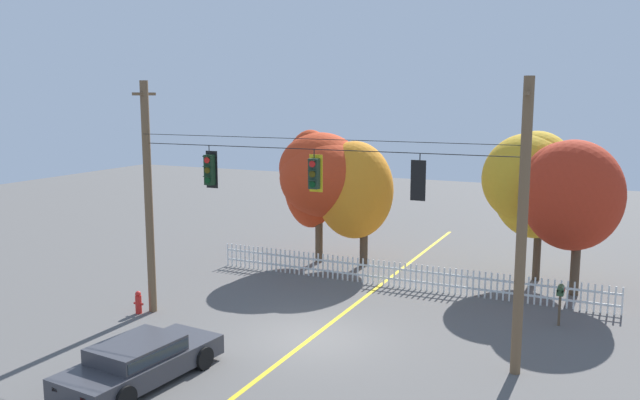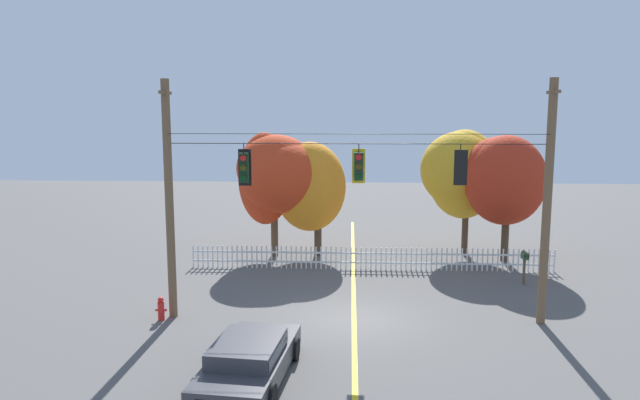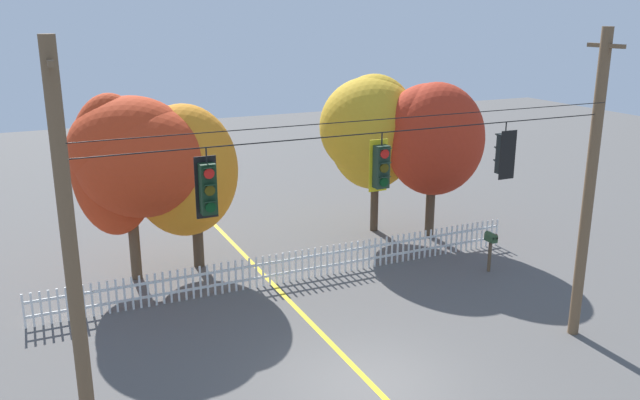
# 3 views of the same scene
# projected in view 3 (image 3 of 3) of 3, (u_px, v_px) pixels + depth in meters

# --- Properties ---
(ground) EXTENTS (80.00, 80.00, 0.00)m
(ground) POSITION_uv_depth(u_px,v_px,m) (371.00, 385.00, 15.49)
(ground) COLOR #565451
(lane_centerline_stripe) EXTENTS (0.16, 36.00, 0.01)m
(lane_centerline_stripe) POSITION_uv_depth(u_px,v_px,m) (371.00, 385.00, 15.48)
(lane_centerline_stripe) COLOR gold
(lane_centerline_stripe) RESTS_ON ground
(signal_support_span) EXTENTS (12.74, 1.10, 8.06)m
(signal_support_span) POSITION_uv_depth(u_px,v_px,m) (376.00, 217.00, 14.35)
(signal_support_span) COLOR brown
(signal_support_span) RESTS_ON ground
(traffic_signal_eastbound_side) EXTENTS (0.43, 0.38, 1.41)m
(traffic_signal_eastbound_side) POSITION_uv_depth(u_px,v_px,m) (208.00, 189.00, 12.60)
(traffic_signal_eastbound_side) COLOR black
(traffic_signal_northbound_secondary) EXTENTS (0.43, 0.38, 1.31)m
(traffic_signal_northbound_secondary) POSITION_uv_depth(u_px,v_px,m) (381.00, 166.00, 14.09)
(traffic_signal_northbound_secondary) COLOR black
(traffic_signal_westbound_side) EXTENTS (0.43, 0.38, 1.32)m
(traffic_signal_westbound_side) POSITION_uv_depth(u_px,v_px,m) (504.00, 154.00, 15.40)
(traffic_signal_westbound_side) COLOR black
(white_picket_fence) EXTENTS (16.18, 0.06, 1.02)m
(white_picket_fence) POSITION_uv_depth(u_px,v_px,m) (296.00, 266.00, 21.33)
(white_picket_fence) COLOR white
(white_picket_fence) RESTS_ON ground
(autumn_maple_near_fence) EXTENTS (4.25, 3.87, 6.05)m
(autumn_maple_near_fence) POSITION_uv_depth(u_px,v_px,m) (133.00, 158.00, 20.47)
(autumn_maple_near_fence) COLOR brown
(autumn_maple_near_fence) RESTS_ON ground
(autumn_maple_mid) EXTENTS (3.47, 3.22, 5.61)m
(autumn_maple_mid) POSITION_uv_depth(u_px,v_px,m) (185.00, 169.00, 21.44)
(autumn_maple_mid) COLOR #473828
(autumn_maple_mid) RESTS_ON ground
(autumn_oak_far_east) EXTENTS (3.87, 3.70, 6.17)m
(autumn_oak_far_east) POSITION_uv_depth(u_px,v_px,m) (371.00, 129.00, 24.96)
(autumn_oak_far_east) COLOR #473828
(autumn_oak_far_east) RESTS_ON ground
(autumn_maple_far_west) EXTENTS (3.68, 3.84, 5.97)m
(autumn_maple_far_west) POSITION_uv_depth(u_px,v_px,m) (432.00, 133.00, 24.33)
(autumn_maple_far_west) COLOR #473828
(autumn_maple_far_west) RESTS_ON ground
(roadside_mailbox) EXTENTS (0.25, 0.44, 1.38)m
(roadside_mailbox) POSITION_uv_depth(u_px,v_px,m) (491.00, 240.00, 21.90)
(roadside_mailbox) COLOR brown
(roadside_mailbox) RESTS_ON ground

